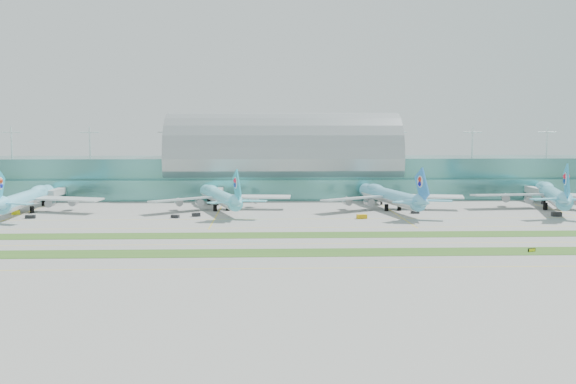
{
  "coord_description": "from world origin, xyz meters",
  "views": [
    {
      "loc": [
        -9.05,
        -205.43,
        34.76
      ],
      "look_at": [
        0.0,
        55.0,
        9.0
      ],
      "focal_mm": 40.0,
      "sensor_mm": 36.0,
      "label": 1
    }
  ],
  "objects_px": {
    "terminal": "(283,168)",
    "airliner_d": "(552,194)",
    "airliner_b": "(219,196)",
    "taxiway_sign_east": "(532,250)",
    "airliner_c": "(389,195)",
    "airliner_a": "(27,197)"
  },
  "relations": [
    {
      "from": "airliner_a",
      "to": "airliner_b",
      "type": "xyz_separation_m",
      "value": [
        79.76,
        4.62,
        -0.27
      ]
    },
    {
      "from": "airliner_a",
      "to": "airliner_b",
      "type": "bearing_deg",
      "value": 0.19
    },
    {
      "from": "terminal",
      "to": "airliner_d",
      "type": "xyz_separation_m",
      "value": [
        115.35,
        -61.36,
        -7.56
      ]
    },
    {
      "from": "terminal",
      "to": "airliner_c",
      "type": "xyz_separation_m",
      "value": [
        44.11,
        -61.4,
        -8.01
      ]
    },
    {
      "from": "terminal",
      "to": "airliner_c",
      "type": "bearing_deg",
      "value": -54.31
    },
    {
      "from": "terminal",
      "to": "airliner_c",
      "type": "relative_size",
      "value": 4.67
    },
    {
      "from": "terminal",
      "to": "airliner_b",
      "type": "xyz_separation_m",
      "value": [
        -29.09,
        -59.47,
        -8.24
      ]
    },
    {
      "from": "terminal",
      "to": "airliner_c",
      "type": "distance_m",
      "value": 76.03
    },
    {
      "from": "airliner_a",
      "to": "airliner_c",
      "type": "height_order",
      "value": "airliner_a"
    },
    {
      "from": "taxiway_sign_east",
      "to": "airliner_b",
      "type": "bearing_deg",
      "value": 114.52
    },
    {
      "from": "airliner_d",
      "to": "taxiway_sign_east",
      "type": "relative_size",
      "value": 30.84
    },
    {
      "from": "airliner_b",
      "to": "airliner_c",
      "type": "height_order",
      "value": "airliner_c"
    },
    {
      "from": "airliner_c",
      "to": "airliner_d",
      "type": "xyz_separation_m",
      "value": [
        71.24,
        0.05,
        0.44
      ]
    },
    {
      "from": "airliner_c",
      "to": "airliner_d",
      "type": "distance_m",
      "value": 71.24
    },
    {
      "from": "airliner_c",
      "to": "airliner_b",
      "type": "bearing_deg",
      "value": 167.22
    },
    {
      "from": "airliner_b",
      "to": "taxiway_sign_east",
      "type": "height_order",
      "value": "airliner_b"
    },
    {
      "from": "airliner_d",
      "to": "airliner_b",
      "type": "bearing_deg",
      "value": -164.52
    },
    {
      "from": "airliner_c",
      "to": "airliner_d",
      "type": "bearing_deg",
      "value": -11.23
    },
    {
      "from": "terminal",
      "to": "taxiway_sign_east",
      "type": "xyz_separation_m",
      "value": [
        66.21,
        -157.78,
        -13.69
      ]
    },
    {
      "from": "airliner_d",
      "to": "taxiway_sign_east",
      "type": "distance_m",
      "value": 108.39
    },
    {
      "from": "airliner_b",
      "to": "taxiway_sign_east",
      "type": "relative_size",
      "value": 27.66
    },
    {
      "from": "terminal",
      "to": "taxiway_sign_east",
      "type": "relative_size",
      "value": 136.31
    }
  ]
}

